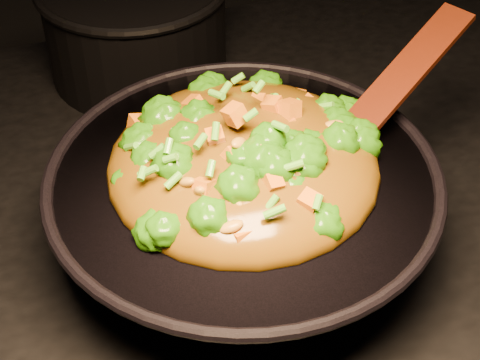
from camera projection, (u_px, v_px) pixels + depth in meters
name	position (u px, v px, depth m)	size (l,w,h in m)	color
wok	(243.00, 214.00, 0.78)	(0.39, 0.39, 0.11)	black
stir_fry	(244.00, 133.00, 0.72)	(0.28, 0.28, 0.10)	#297008
spatula	(389.00, 92.00, 0.78)	(0.26, 0.04, 0.01)	#341806
back_pot	(136.00, 27.00, 1.03)	(0.25, 0.25, 0.14)	black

